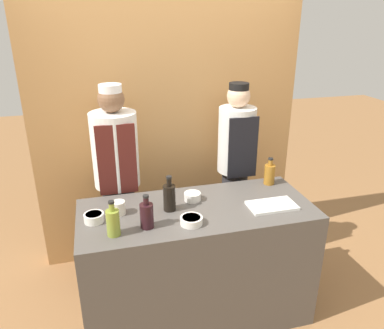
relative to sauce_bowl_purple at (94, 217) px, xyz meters
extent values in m
plane|color=olive|center=(0.71, 0.00, -0.97)|extent=(14.00, 14.00, 0.00)
cube|color=#B7844C|center=(0.71, 1.01, 0.23)|extent=(2.40, 0.18, 2.40)
cube|color=#514C47|center=(0.71, 0.00, -0.50)|extent=(1.67, 0.72, 0.94)
cylinder|color=white|center=(0.00, 0.00, 0.00)|extent=(0.13, 0.13, 0.06)
cylinder|color=#703384|center=(0.00, 0.00, 0.02)|extent=(0.11, 0.11, 0.02)
cylinder|color=white|center=(0.71, 0.13, 0.00)|extent=(0.12, 0.12, 0.06)
cylinder|color=red|center=(0.71, 0.13, 0.02)|extent=(0.10, 0.10, 0.02)
cylinder|color=white|center=(0.62, -0.20, -0.01)|extent=(0.15, 0.15, 0.05)
cylinder|color=orange|center=(0.62, -0.20, 0.01)|extent=(0.12, 0.12, 0.02)
cube|color=white|center=(1.24, -0.12, -0.02)|extent=(0.34, 0.20, 0.02)
cylinder|color=black|center=(0.33, -0.16, 0.05)|extent=(0.09, 0.09, 0.17)
cylinder|color=black|center=(0.33, -0.16, 0.16)|extent=(0.04, 0.04, 0.05)
cylinder|color=black|center=(0.33, -0.16, 0.19)|extent=(0.04, 0.04, 0.01)
cylinder|color=olive|center=(0.12, -0.20, 0.05)|extent=(0.08, 0.08, 0.17)
cylinder|color=olive|center=(0.12, -0.20, 0.16)|extent=(0.03, 0.03, 0.05)
cylinder|color=black|center=(0.12, -0.20, 0.20)|extent=(0.04, 0.04, 0.01)
cylinder|color=#9E661E|center=(1.39, 0.25, 0.05)|extent=(0.09, 0.09, 0.16)
cylinder|color=#9E661E|center=(1.39, 0.25, 0.15)|extent=(0.03, 0.03, 0.05)
cylinder|color=black|center=(1.39, 0.25, 0.18)|extent=(0.04, 0.04, 0.01)
cylinder|color=black|center=(0.52, 0.03, 0.06)|extent=(0.09, 0.09, 0.19)
cylinder|color=black|center=(0.52, 0.03, 0.18)|extent=(0.03, 0.03, 0.06)
cylinder|color=black|center=(0.52, 0.03, 0.22)|extent=(0.04, 0.04, 0.02)
cylinder|color=silver|center=(0.17, 0.06, 0.01)|extent=(0.09, 0.09, 0.09)
cylinder|color=#28282D|center=(0.20, 0.59, -0.51)|extent=(0.26, 0.26, 0.92)
cylinder|color=white|center=(0.20, 0.59, 0.25)|extent=(0.37, 0.37, 0.60)
cube|color=#561E19|center=(0.20, 0.41, 0.23)|extent=(0.29, 0.02, 0.55)
sphere|color=brown|center=(0.20, 0.59, 0.65)|extent=(0.20, 0.20, 0.20)
cylinder|color=white|center=(0.20, 0.59, 0.73)|extent=(0.17, 0.17, 0.07)
cylinder|color=#28282D|center=(1.22, 0.59, -0.50)|extent=(0.23, 0.23, 0.93)
cylinder|color=silver|center=(1.22, 0.59, 0.25)|extent=(0.32, 0.32, 0.56)
cube|color=black|center=(1.22, 0.44, 0.22)|extent=(0.25, 0.02, 0.52)
sphere|color=beige|center=(1.22, 0.59, 0.63)|extent=(0.19, 0.19, 0.19)
cylinder|color=black|center=(1.22, 0.59, 0.70)|extent=(0.16, 0.16, 0.07)
camera|label=1|loc=(0.08, -2.26, 1.26)|focal=35.00mm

